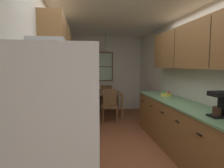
{
  "coord_description": "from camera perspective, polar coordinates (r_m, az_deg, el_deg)",
  "views": [
    {
      "loc": [
        -0.73,
        -2.83,
        1.55
      ],
      "look_at": [
        -0.1,
        1.17,
        1.15
      ],
      "focal_mm": 29.88,
      "sensor_mm": 36.0,
      "label": 1
    }
  ],
  "objects": [
    {
      "name": "ground_plane",
      "position": [
        4.19,
        1.81,
        -16.07
      ],
      "size": [
        12.0,
        12.0,
        0.0
      ],
      "primitive_type": "plane",
      "color": "brown"
    },
    {
      "name": "wall_left",
      "position": [
        3.89,
        -18.08,
        1.28
      ],
      "size": [
        0.1,
        9.0,
        2.55
      ],
      "primitive_type": "cube",
      "color": "silver",
      "rests_on": "ground"
    },
    {
      "name": "wall_right",
      "position": [
        4.36,
        19.57,
        1.68
      ],
      "size": [
        0.1,
        9.0,
        2.55
      ],
      "primitive_type": "cube",
      "color": "silver",
      "rests_on": "ground"
    },
    {
      "name": "wall_back",
      "position": [
        6.52,
        -2.49,
        3.21
      ],
      "size": [
        4.4,
        0.1,
        2.55
      ],
      "primitive_type": "cube",
      "color": "silver",
      "rests_on": "ground"
    },
    {
      "name": "ceiling_slab",
      "position": [
        4.03,
        1.93,
        20.56
      ],
      "size": [
        4.4,
        9.0,
        0.08
      ],
      "primitive_type": "cube",
      "color": "white"
    },
    {
      "name": "refrigerator",
      "position": [
        1.77,
        -16.46,
        -17.74
      ],
      "size": [
        0.71,
        0.76,
        1.71
      ],
      "color": "white",
      "rests_on": "ground"
    },
    {
      "name": "stove_range",
      "position": [
        2.56,
        -14.86,
        -19.47
      ],
      "size": [
        0.66,
        0.59,
        1.1
      ],
      "color": "silver",
      "rests_on": "ground"
    },
    {
      "name": "microwave_over_range",
      "position": [
        2.35,
        -18.42,
        8.79
      ],
      "size": [
        0.39,
        0.62,
        0.32
      ],
      "color": "silver"
    },
    {
      "name": "counter_left",
      "position": [
        3.78,
        -12.88,
        -11.41
      ],
      "size": [
        0.64,
        2.01,
        0.9
      ],
      "color": "brown",
      "rests_on": "ground"
    },
    {
      "name": "upper_cabinets_left",
      "position": [
        3.6,
        -15.72,
        11.22
      ],
      "size": [
        0.33,
        2.09,
        0.72
      ],
      "color": "brown"
    },
    {
      "name": "counter_right",
      "position": [
        3.53,
        21.56,
        -12.95
      ],
      "size": [
        0.64,
        3.34,
        0.9
      ],
      "color": "brown",
      "rests_on": "ground"
    },
    {
      "name": "upper_cabinets_right",
      "position": [
        3.4,
        24.95,
        10.62
      ],
      "size": [
        0.33,
        3.02,
        0.75
      ],
      "color": "brown"
    },
    {
      "name": "dining_table",
      "position": [
        5.74,
        -1.99,
        -3.73
      ],
      "size": [
        0.95,
        0.81,
        0.73
      ],
      "color": "olive",
      "rests_on": "ground"
    },
    {
      "name": "dining_chair_near",
      "position": [
        5.17,
        -0.67,
        -6.09
      ],
      "size": [
        0.44,
        0.44,
        0.9
      ],
      "color": "brown",
      "rests_on": "ground"
    },
    {
      "name": "dining_chair_far",
      "position": [
        6.37,
        -1.86,
        -3.86
      ],
      "size": [
        0.42,
        0.42,
        0.9
      ],
      "color": "brown",
      "rests_on": "ground"
    },
    {
      "name": "pendant_light",
      "position": [
        5.68,
        -2.04,
        10.55
      ],
      "size": [
        0.3,
        0.3,
        0.56
      ],
      "color": "black"
    },
    {
      "name": "back_window",
      "position": [
        6.44,
        -3.14,
        5.3
      ],
      "size": [
        0.78,
        0.05,
        0.99
      ],
      "color": "brown"
    },
    {
      "name": "trash_bin",
      "position": [
        5.01,
        -8.4,
        -8.47
      ],
      "size": [
        0.35,
        0.35,
        0.67
      ],
      "primitive_type": "cylinder",
      "color": "#3F3F42",
      "rests_on": "ground"
    },
    {
      "name": "storage_canister",
      "position": [
        2.93,
        -14.11,
        -5.43
      ],
      "size": [
        0.11,
        0.11,
        0.19
      ],
      "color": "#D84C19",
      "rests_on": "counter_left"
    },
    {
      "name": "dish_towel",
      "position": [
        2.68,
        -6.59,
        -17.55
      ],
      "size": [
        0.02,
        0.16,
        0.24
      ],
      "primitive_type": "cube",
      "color": "white"
    },
    {
      "name": "coffee_maker",
      "position": [
        2.75,
        30.4,
        -5.22
      ],
      "size": [
        0.22,
        0.18,
        0.33
      ],
      "color": "black",
      "rests_on": "counter_right"
    },
    {
      "name": "fruit_bowl",
      "position": [
        4.2,
        16.26,
        -3.02
      ],
      "size": [
        0.24,
        0.24,
        0.09
      ],
      "color": "#E5D14C",
      "rests_on": "counter_right"
    },
    {
      "name": "table_serving_bowl",
      "position": [
        5.67,
        -2.08,
        -2.4
      ],
      "size": [
        0.2,
        0.2,
        0.06
      ],
      "primitive_type": "cylinder",
      "color": "silver",
      "rests_on": "dining_table"
    }
  ]
}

